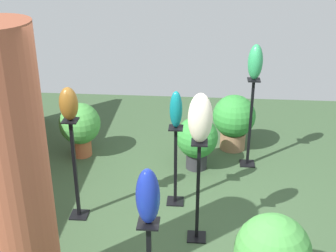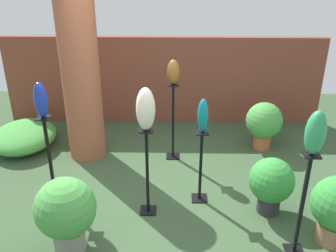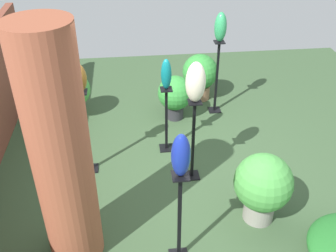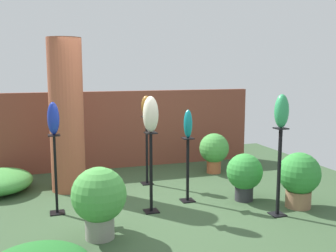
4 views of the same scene
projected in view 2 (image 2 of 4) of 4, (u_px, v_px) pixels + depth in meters
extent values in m
plane|color=#385133|center=(157.00, 206.00, 5.02)|extent=(8.00, 8.00, 0.00)
cube|color=brown|center=(163.00, 81.00, 6.98)|extent=(5.60, 0.12, 1.57)
cylinder|color=#9E5138|center=(81.00, 78.00, 5.67)|extent=(0.55, 0.55, 2.51)
cube|color=black|center=(173.00, 156.00, 6.13)|extent=(0.20, 0.20, 0.01)
cube|color=black|center=(173.00, 122.00, 5.87)|extent=(0.04, 0.04, 1.20)
cube|color=black|center=(173.00, 85.00, 5.61)|extent=(0.16, 0.16, 0.02)
cube|color=black|center=(199.00, 198.00, 5.16)|extent=(0.20, 0.20, 0.01)
cube|color=black|center=(201.00, 167.00, 4.94)|extent=(0.04, 0.04, 0.99)
cube|color=black|center=(202.00, 132.00, 4.73)|extent=(0.16, 0.16, 0.01)
cube|color=black|center=(294.00, 250.00, 4.31)|extent=(0.20, 0.20, 0.01)
cube|color=black|center=(302.00, 206.00, 4.04)|extent=(0.04, 0.04, 1.23)
cube|color=black|center=(311.00, 155.00, 3.77)|extent=(0.16, 0.16, 0.02)
cube|color=black|center=(55.00, 193.00, 5.27)|extent=(0.20, 0.20, 0.01)
cube|color=black|center=(49.00, 157.00, 5.02)|extent=(0.04, 0.04, 1.13)
cube|color=black|center=(43.00, 118.00, 4.78)|extent=(0.16, 0.16, 0.02)
cube|color=black|center=(148.00, 210.00, 4.93)|extent=(0.20, 0.20, 0.01)
cube|color=black|center=(147.00, 172.00, 4.68)|extent=(0.04, 0.04, 1.15)
cube|color=black|center=(146.00, 130.00, 4.43)|extent=(0.16, 0.16, 0.02)
ellipsoid|color=brown|center=(173.00, 72.00, 5.53)|extent=(0.18, 0.20, 0.36)
ellipsoid|color=#0F727A|center=(203.00, 116.00, 4.63)|extent=(0.13, 0.14, 0.43)
ellipsoid|color=#2D9356|center=(315.00, 133.00, 3.67)|extent=(0.20, 0.19, 0.45)
ellipsoid|color=#192D9E|center=(41.00, 100.00, 4.68)|extent=(0.16, 0.17, 0.45)
ellipsoid|color=beige|center=(146.00, 109.00, 4.32)|extent=(0.21, 0.24, 0.50)
cylinder|color=#936B4C|center=(333.00, 231.00, 4.41)|extent=(0.37, 0.37, 0.25)
cylinder|color=gray|center=(70.00, 238.00, 4.31)|extent=(0.35, 0.35, 0.26)
sphere|color=#479942|center=(65.00, 208.00, 4.12)|extent=(0.66, 0.66, 0.66)
cylinder|color=#B25B38|center=(262.00, 141.00, 6.34)|extent=(0.27, 0.27, 0.25)
sphere|color=#479942|center=(264.00, 120.00, 6.18)|extent=(0.57, 0.57, 0.57)
cylinder|color=#2D2D33|center=(268.00, 204.00, 4.89)|extent=(0.28, 0.28, 0.22)
sphere|color=#338C38|center=(272.00, 180.00, 4.74)|extent=(0.55, 0.55, 0.55)
ellipsoid|color=#479942|center=(24.00, 136.00, 6.36)|extent=(1.02, 1.17, 0.37)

